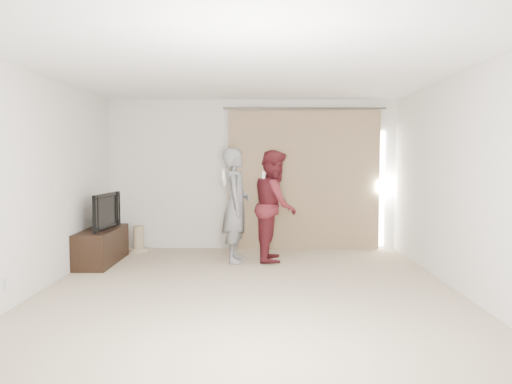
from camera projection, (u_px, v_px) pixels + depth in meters
floor at (249, 289)px, 6.06m from camera, size 5.50×5.50×0.00m
wall_back at (252, 175)px, 8.71m from camera, size 5.00×0.04×2.60m
wall_left at (41, 182)px, 5.99m from camera, size 0.04×5.50×2.60m
ceiling at (249, 73)px, 5.88m from camera, size 5.00×5.50×0.01m
curtain at (305, 180)px, 8.64m from camera, size 2.80×0.11×2.46m
tv_console at (102, 246)px, 7.55m from camera, size 0.47×1.35×0.52m
tv at (101, 211)px, 7.51m from camera, size 0.21×0.96×0.55m
scratching_post at (139, 241)px, 8.45m from camera, size 0.33×0.33×0.44m
person_man at (236, 205)px, 7.60m from camera, size 0.45×0.66×1.74m
person_woman at (275, 206)px, 7.70m from camera, size 0.70×0.87×1.71m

